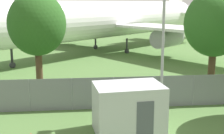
{
  "coord_description": "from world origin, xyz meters",
  "views": [
    {
      "loc": [
        0.5,
        -7.02,
        6.46
      ],
      "look_at": [
        2.77,
        14.35,
        2.0
      ],
      "focal_mm": 50.0,
      "sensor_mm": 36.0,
      "label": 1
    }
  ],
  "objects_px": {
    "tree_left_of_cabin": "(215,24)",
    "airplane": "(103,20)",
    "portable_cabin": "(128,109)",
    "tree_behind_benches": "(37,24)"
  },
  "relations": [
    {
      "from": "tree_left_of_cabin",
      "to": "airplane",
      "type": "bearing_deg",
      "value": 108.27
    },
    {
      "from": "airplane",
      "to": "portable_cabin",
      "type": "bearing_deg",
      "value": 46.14
    },
    {
      "from": "tree_left_of_cabin",
      "to": "tree_behind_benches",
      "type": "bearing_deg",
      "value": 176.56
    },
    {
      "from": "portable_cabin",
      "to": "tree_behind_benches",
      "type": "relative_size",
      "value": 0.5
    },
    {
      "from": "tree_behind_benches",
      "to": "tree_left_of_cabin",
      "type": "bearing_deg",
      "value": -3.44
    },
    {
      "from": "portable_cabin",
      "to": "tree_left_of_cabin",
      "type": "distance_m",
      "value": 10.29
    },
    {
      "from": "portable_cabin",
      "to": "tree_left_of_cabin",
      "type": "relative_size",
      "value": 0.49
    },
    {
      "from": "airplane",
      "to": "tree_behind_benches",
      "type": "bearing_deg",
      "value": 30.02
    },
    {
      "from": "airplane",
      "to": "tree_left_of_cabin",
      "type": "distance_m",
      "value": 20.41
    },
    {
      "from": "portable_cabin",
      "to": "airplane",
      "type": "bearing_deg",
      "value": 82.44
    }
  ]
}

